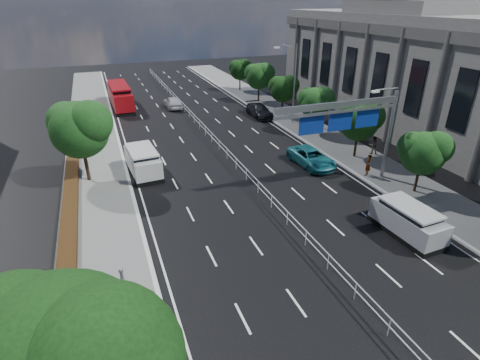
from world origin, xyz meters
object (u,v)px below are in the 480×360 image
toilet_sign (113,300)px  near_car_silver (173,102)px  near_car_dark (116,84)px  pedestrian_b (373,145)px  parked_car_dark (259,111)px  silver_minivan (408,221)px  white_minivan (143,162)px  pedestrian_a (368,165)px  parked_car_teal (312,158)px  overhead_gantry (350,117)px  red_bus (120,95)px

toilet_sign → near_car_silver: (9.95, 37.89, -2.17)m
near_car_dark → pedestrian_b: 43.70m
pedestrian_b → parked_car_dark: bearing=-48.5°
near_car_dark → silver_minivan: size_ratio=0.89×
toilet_sign → white_minivan: toilet_sign is taller
pedestrian_a → pedestrian_b: bearing=-167.0°
parked_car_teal → white_minivan: bearing=163.1°
white_minivan → near_car_dark: bearing=85.2°
near_car_dark → pedestrian_a: size_ratio=2.39×
toilet_sign → white_minivan: (3.33, 17.87, -1.85)m
overhead_gantry → near_car_silver: size_ratio=2.25×
near_car_silver → parked_car_dark: size_ratio=0.88×
pedestrian_a → near_car_dark: bearing=-101.7°
near_car_dark → parked_car_teal: bearing=108.7°
overhead_gantry → near_car_dark: 45.48m
white_minivan → near_car_dark: (0.33, 35.16, -0.38)m
toilet_sign → parked_car_dark: size_ratio=0.84×
red_bus → parked_car_dark: bearing=-36.5°
red_bus → parked_car_dark: 19.25m
parked_car_teal → pedestrian_b: 6.69m
red_bus → parked_car_dark: size_ratio=1.99×
red_bus → silver_minivan: bearing=-71.5°
white_minivan → near_car_dark: 35.16m
pedestrian_a → parked_car_teal: bearing=-83.3°
white_minivan → red_bus: bearing=85.4°
near_car_dark → silver_minivan: (13.79, -50.22, 0.27)m
parked_car_teal → near_car_silver: bearing=104.8°
near_car_silver → near_car_dark: size_ratio=1.05×
red_bus → silver_minivan: red_bus is taller
toilet_sign → overhead_gantry: size_ratio=0.42×
white_minivan → parked_car_dark: size_ratio=1.02×
red_bus → pedestrian_a: bearing=-62.2°
parked_car_teal → pedestrian_a: 4.82m
parked_car_dark → pedestrian_b: pedestrian_b is taller
near_car_dark → parked_car_dark: bearing=123.1°
parked_car_teal → pedestrian_b: (6.69, 0.08, 0.24)m
red_bus → overhead_gantry: bearing=-67.0°
overhead_gantry → red_bus: (-14.24, 30.92, -4.01)m
silver_minivan → pedestrian_a: bearing=65.9°
toilet_sign → overhead_gantry: (17.69, 10.05, 2.66)m
overhead_gantry → silver_minivan: (-0.24, -7.23, -4.63)m
near_car_silver → toilet_sign: bearing=73.4°
overhead_gantry → white_minivan: size_ratio=1.94×
white_minivan → pedestrian_a: (17.22, -7.21, -0.04)m
white_minivan → near_car_silver: white_minivan is taller
toilet_sign → near_car_silver: bearing=75.3°
parked_car_dark → white_minivan: bearing=-142.1°
silver_minivan → red_bus: bearing=107.6°
near_car_silver → pedestrian_a: 29.21m
white_minivan → near_car_dark: size_ratio=1.21×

